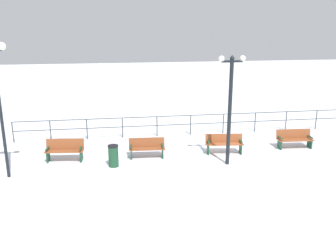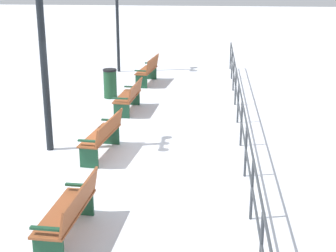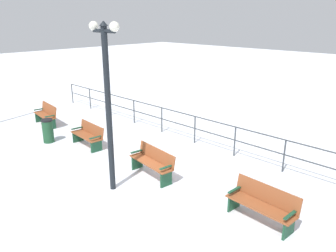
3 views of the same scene
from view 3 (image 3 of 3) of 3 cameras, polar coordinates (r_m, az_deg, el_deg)
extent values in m
plane|color=white|center=(10.13, -2.37, -8.50)|extent=(80.00, 80.00, 0.00)
cube|color=brown|center=(15.47, -20.56, 1.76)|extent=(0.62, 1.63, 0.04)
cube|color=brown|center=(15.47, -19.88, 2.78)|extent=(0.29, 1.60, 0.45)
cube|color=#19472D|center=(16.17, -21.29, 1.50)|extent=(0.40, 0.10, 0.47)
cube|color=#19472D|center=(14.90, -19.57, 0.32)|extent=(0.40, 0.10, 0.47)
cube|color=#19472D|center=(16.08, -21.50, 2.70)|extent=(0.40, 0.11, 0.04)
cube|color=#19472D|center=(14.79, -19.79, 1.61)|extent=(0.40, 0.11, 0.04)
cube|color=brown|center=(12.48, -13.92, -1.61)|extent=(0.58, 1.59, 0.04)
cube|color=brown|center=(12.52, -13.02, -0.45)|extent=(0.20, 1.57, 0.39)
cube|color=#19472D|center=(13.12, -15.28, -1.73)|extent=(0.44, 0.08, 0.43)
cube|color=#19472D|center=(11.99, -12.28, -3.41)|extent=(0.44, 0.08, 0.43)
cube|color=#19472D|center=(13.01, -15.48, -0.36)|extent=(0.44, 0.10, 0.04)
cube|color=#19472D|center=(11.86, -12.47, -1.93)|extent=(0.44, 0.10, 0.04)
cube|color=brown|center=(9.84, -3.00, -6.34)|extent=(0.63, 1.71, 0.04)
cube|color=brown|center=(9.87, -1.98, -4.91)|extent=(0.30, 1.67, 0.38)
cube|color=#19472D|center=(10.49, -5.35, -6.17)|extent=(0.40, 0.10, 0.47)
cube|color=#19472D|center=(9.41, -0.32, -9.09)|extent=(0.40, 0.10, 0.47)
cube|color=#19472D|center=(10.34, -5.50, -4.41)|extent=(0.40, 0.12, 0.04)
cube|color=#19472D|center=(9.25, -0.42, -7.18)|extent=(0.40, 0.12, 0.04)
cube|color=brown|center=(8.11, 15.67, -13.17)|extent=(0.59, 1.69, 0.04)
cube|color=brown|center=(8.19, 16.77, -11.13)|extent=(0.20, 1.67, 0.42)
cube|color=#19472D|center=(8.56, 11.34, -12.68)|extent=(0.45, 0.08, 0.42)
cube|color=#19472D|center=(7.94, 20.14, -16.22)|extent=(0.45, 0.08, 0.42)
cube|color=#19472D|center=(8.38, 11.40, -10.79)|extent=(0.45, 0.10, 0.04)
cube|color=#19472D|center=(7.75, 20.34, -14.26)|extent=(0.45, 0.10, 0.04)
cylinder|color=black|center=(8.71, -10.21, 2.14)|extent=(0.15, 0.15, 4.37)
cylinder|color=black|center=(8.38, -11.03, 15.83)|extent=(0.09, 0.85, 0.09)
sphere|color=white|center=(8.73, -12.75, 16.52)|extent=(0.24, 0.24, 0.24)
sphere|color=white|center=(8.03, -9.26, 16.60)|extent=(0.24, 0.24, 0.24)
cone|color=black|center=(8.37, -11.11, 17.06)|extent=(0.22, 0.22, 0.12)
cylinder|color=#383D42|center=(19.18, -16.23, 5.42)|extent=(0.05, 0.05, 1.05)
cylinder|color=#383D42|center=(17.69, -13.34, 4.61)|extent=(0.05, 0.05, 1.05)
cylinder|color=#383D42|center=(16.25, -9.93, 3.63)|extent=(0.05, 0.05, 1.05)
cylinder|color=#383D42|center=(14.89, -5.89, 2.46)|extent=(0.05, 0.05, 1.05)
cylinder|color=#383D42|center=(13.62, -1.08, 1.05)|extent=(0.05, 0.05, 1.05)
cylinder|color=#383D42|center=(12.48, 4.66, -0.65)|extent=(0.05, 0.05, 1.05)
cylinder|color=#383D42|center=(11.50, 11.47, -2.66)|extent=(0.05, 0.05, 1.05)
cylinder|color=#383D42|center=(10.72, 19.43, -4.94)|extent=(0.05, 0.05, 1.05)
cylinder|color=#383D42|center=(11.80, 8.03, 0.78)|extent=(0.04, 19.55, 0.04)
cylinder|color=#383D42|center=(11.95, 7.93, -1.38)|extent=(0.04, 19.55, 0.04)
cylinder|color=#1E4C2D|center=(13.35, -20.04, -0.91)|extent=(0.40, 0.40, 0.85)
cylinder|color=black|center=(13.22, -20.26, 0.95)|extent=(0.42, 0.42, 0.06)
camera|label=1|loc=(14.50, -84.87, 6.23)|focal=38.78mm
camera|label=2|loc=(9.22, 68.32, 3.68)|focal=54.64mm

